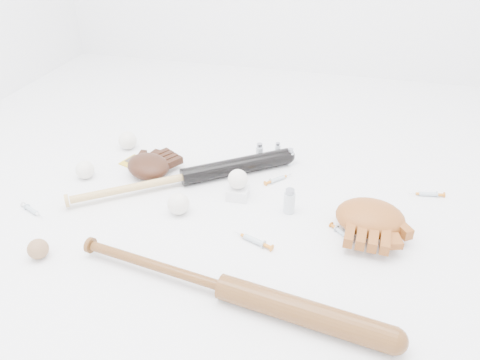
% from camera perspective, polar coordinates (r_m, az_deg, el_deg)
% --- Properties ---
extents(bat_dark, '(0.81, 0.61, 0.07)m').
position_cam_1_polar(bat_dark, '(1.85, -6.79, 0.38)').
color(bat_dark, black).
rests_on(bat_dark, ground).
extents(bat_wood, '(1.00, 0.22, 0.07)m').
position_cam_1_polar(bat_wood, '(1.37, -2.00, -12.92)').
color(bat_wood, brown).
rests_on(bat_wood, ground).
extents(glove_dark, '(0.31, 0.31, 0.08)m').
position_cam_1_polar(glove_dark, '(1.93, -11.12, 1.71)').
color(glove_dark, '#32190E').
rests_on(glove_dark, ground).
extents(glove_tan, '(0.29, 0.29, 0.10)m').
position_cam_1_polar(glove_tan, '(1.65, 15.59, -4.38)').
color(glove_tan, brown).
rests_on(glove_tan, ground).
extents(trading_card, '(0.10, 0.11, 0.01)m').
position_cam_1_polar(trading_card, '(2.05, -12.98, 2.24)').
color(trading_card, gold).
rests_on(trading_card, ground).
extents(pedestal, '(0.08, 0.08, 0.04)m').
position_cam_1_polar(pedestal, '(1.77, -0.26, -1.51)').
color(pedestal, white).
rests_on(pedestal, ground).
extents(baseball_on_pedestal, '(0.07, 0.07, 0.07)m').
position_cam_1_polar(baseball_on_pedestal, '(1.73, -0.27, 0.10)').
color(baseball_on_pedestal, white).
rests_on(baseball_on_pedestal, pedestal).
extents(baseball_left, '(0.07, 0.07, 0.07)m').
position_cam_1_polar(baseball_left, '(1.98, -18.37, 1.18)').
color(baseball_left, white).
rests_on(baseball_left, ground).
extents(baseball_upper, '(0.08, 0.08, 0.08)m').
position_cam_1_polar(baseball_upper, '(2.15, -13.53, 4.70)').
color(baseball_upper, white).
rests_on(baseball_upper, ground).
extents(baseball_mid, '(0.08, 0.08, 0.08)m').
position_cam_1_polar(baseball_mid, '(1.69, -7.51, -2.89)').
color(baseball_mid, white).
rests_on(baseball_mid, ground).
extents(baseball_aged, '(0.07, 0.07, 0.07)m').
position_cam_1_polar(baseball_aged, '(1.62, -23.40, -7.73)').
color(baseball_aged, '#8E6744').
rests_on(baseball_aged, ground).
extents(syringe_0, '(0.14, 0.08, 0.02)m').
position_cam_1_polar(syringe_0, '(1.86, -24.06, -3.37)').
color(syringe_0, '#ADBCC6').
rests_on(syringe_0, ground).
extents(syringe_1, '(0.17, 0.09, 0.02)m').
position_cam_1_polar(syringe_1, '(1.56, 1.71, -7.35)').
color(syringe_1, '#ADBCC6').
rests_on(syringe_1, ground).
extents(syringe_2, '(0.12, 0.12, 0.02)m').
position_cam_1_polar(syringe_2, '(1.87, 4.58, 0.11)').
color(syringe_2, '#ADBCC6').
rests_on(syringe_2, ground).
extents(syringe_3, '(0.12, 0.11, 0.02)m').
position_cam_1_polar(syringe_3, '(1.63, 12.47, -6.38)').
color(syringe_3, '#ADBCC6').
rests_on(syringe_3, ground).
extents(syringe_4, '(0.15, 0.05, 0.02)m').
position_cam_1_polar(syringe_4, '(1.92, 21.93, -1.60)').
color(syringe_4, '#ADBCC6').
rests_on(syringe_4, ground).
extents(vial_0, '(0.03, 0.03, 0.07)m').
position_cam_1_polar(vial_0, '(1.98, 6.14, 2.84)').
color(vial_0, silver).
rests_on(vial_0, ground).
extents(vial_1, '(0.02, 0.02, 0.06)m').
position_cam_1_polar(vial_1, '(2.04, 4.61, 3.76)').
color(vial_1, silver).
rests_on(vial_1, ground).
extents(vial_2, '(0.03, 0.03, 0.08)m').
position_cam_1_polar(vial_2, '(2.00, 2.38, 3.44)').
color(vial_2, silver).
rests_on(vial_2, ground).
extents(vial_3, '(0.04, 0.04, 0.10)m').
position_cam_1_polar(vial_3, '(1.68, 6.04, -2.55)').
color(vial_3, silver).
rests_on(vial_3, ground).
extents(vial_4, '(0.03, 0.03, 0.07)m').
position_cam_1_polar(vial_4, '(1.92, -10.64, 1.53)').
color(vial_4, silver).
rests_on(vial_4, ground).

